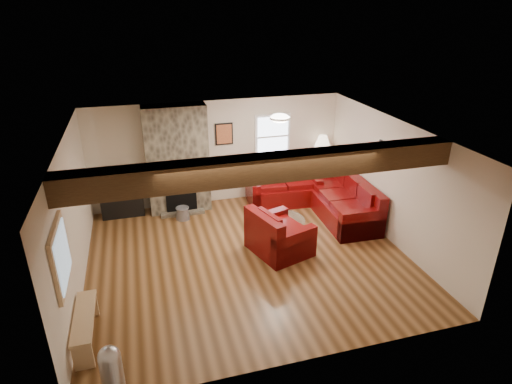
# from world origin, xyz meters

# --- Properties ---
(room) EXTENTS (8.00, 8.00, 8.00)m
(room) POSITION_xyz_m (0.00, 0.00, 1.25)
(room) COLOR #543316
(room) RESTS_ON ground
(floor) EXTENTS (6.00, 6.00, 0.00)m
(floor) POSITION_xyz_m (0.00, 0.00, 0.00)
(floor) COLOR #543316
(floor) RESTS_ON ground
(oak_beam) EXTENTS (6.00, 0.36, 0.38)m
(oak_beam) POSITION_xyz_m (0.00, -1.25, 2.31)
(oak_beam) COLOR #351F0F
(oak_beam) RESTS_ON room
(chimney_breast) EXTENTS (1.40, 0.67, 2.50)m
(chimney_breast) POSITION_xyz_m (-1.00, 2.49, 1.22)
(chimney_breast) COLOR #39342C
(chimney_breast) RESTS_ON floor
(back_window) EXTENTS (0.90, 0.08, 1.10)m
(back_window) POSITION_xyz_m (1.35, 2.71, 1.55)
(back_window) COLOR white
(back_window) RESTS_ON room
(hatch_window) EXTENTS (0.08, 1.00, 0.90)m
(hatch_window) POSITION_xyz_m (-2.96, -1.50, 1.45)
(hatch_window) COLOR tan
(hatch_window) RESTS_ON room
(ceiling_dome) EXTENTS (0.40, 0.40, 0.18)m
(ceiling_dome) POSITION_xyz_m (0.90, 0.90, 2.44)
(ceiling_dome) COLOR white
(ceiling_dome) RESTS_ON room
(artwork_back) EXTENTS (0.42, 0.06, 0.52)m
(artwork_back) POSITION_xyz_m (0.15, 2.71, 1.70)
(artwork_back) COLOR black
(artwork_back) RESTS_ON room
(artwork_right) EXTENTS (0.06, 0.55, 0.42)m
(artwork_right) POSITION_xyz_m (2.96, 0.30, 1.75)
(artwork_right) COLOR black
(artwork_right) RESTS_ON room
(sofa_three) EXTENTS (1.09, 2.43, 0.92)m
(sofa_three) POSITION_xyz_m (2.48, 1.12, 0.46)
(sofa_three) COLOR #480605
(sofa_three) RESTS_ON floor
(loveseat) EXTENTS (1.79, 1.12, 0.92)m
(loveseat) POSITION_xyz_m (1.49, 2.23, 0.46)
(loveseat) COLOR #480605
(loveseat) RESTS_ON floor
(armchair_red) EXTENTS (1.26, 1.35, 0.89)m
(armchair_red) POSITION_xyz_m (0.66, 0.05, 0.45)
(armchair_red) COLOR #480605
(armchair_red) RESTS_ON floor
(coffee_table) EXTENTS (0.99, 0.99, 0.52)m
(coffee_table) POSITION_xyz_m (0.81, 0.43, 0.24)
(coffee_table) COLOR #402414
(coffee_table) RESTS_ON floor
(tv_cabinet) EXTENTS (0.94, 0.37, 0.47)m
(tv_cabinet) POSITION_xyz_m (-2.32, 2.53, 0.23)
(tv_cabinet) COLOR black
(tv_cabinet) RESTS_ON floor
(television) EXTENTS (0.78, 0.10, 0.45)m
(television) POSITION_xyz_m (-2.32, 2.53, 0.69)
(television) COLOR black
(television) RESTS_ON tv_cabinet
(floor_lamp) EXTENTS (0.40, 0.40, 1.55)m
(floor_lamp) POSITION_xyz_m (2.55, 2.42, 1.33)
(floor_lamp) COLOR tan
(floor_lamp) RESTS_ON floor
(pine_bench) EXTENTS (0.28, 1.20, 0.45)m
(pine_bench) POSITION_xyz_m (-2.83, -1.53, 0.22)
(pine_bench) COLOR tan
(pine_bench) RESTS_ON floor
(pedal_bin) EXTENTS (0.37, 0.37, 0.70)m
(pedal_bin) POSITION_xyz_m (-2.44, -2.55, 0.35)
(pedal_bin) COLOR #B4B4B9
(pedal_bin) RESTS_ON floor
(coal_bucket) EXTENTS (0.31, 0.31, 0.29)m
(coal_bucket) POSITION_xyz_m (-1.02, 1.96, 0.15)
(coal_bucket) COLOR gray
(coal_bucket) RESTS_ON floor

